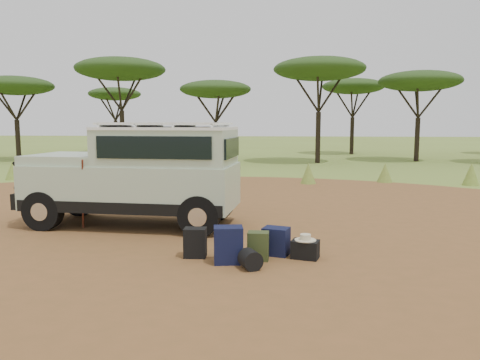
# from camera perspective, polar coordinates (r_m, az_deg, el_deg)

# --- Properties ---
(ground) EXTENTS (140.00, 140.00, 0.00)m
(ground) POSITION_cam_1_polar(r_m,az_deg,el_deg) (9.97, -6.81, -6.52)
(ground) COLOR olive
(ground) RESTS_ON ground
(dirt_clearing) EXTENTS (23.00, 23.00, 0.01)m
(dirt_clearing) POSITION_cam_1_polar(r_m,az_deg,el_deg) (9.97, -6.81, -6.50)
(dirt_clearing) COLOR brown
(dirt_clearing) RESTS_ON ground
(grass_fringe) EXTENTS (36.60, 1.60, 0.90)m
(grass_fringe) POSITION_cam_1_polar(r_m,az_deg,el_deg) (18.35, -0.75, 1.01)
(grass_fringe) COLOR olive
(grass_fringe) RESTS_ON ground
(acacia_treeline) EXTENTS (46.70, 13.20, 6.26)m
(acacia_treeline) POSITION_cam_1_polar(r_m,az_deg,el_deg) (29.42, 2.89, 11.99)
(acacia_treeline) COLOR black
(acacia_treeline) RESTS_ON ground
(safari_vehicle) EXTENTS (4.93, 2.24, 2.33)m
(safari_vehicle) POSITION_cam_1_polar(r_m,az_deg,el_deg) (10.76, -12.13, 0.45)
(safari_vehicle) COLOR #ABBEA2
(safari_vehicle) RESTS_ON ground
(walking_staff) EXTENTS (0.34, 0.59, 1.57)m
(walking_staff) POSITION_cam_1_polar(r_m,az_deg,el_deg) (10.56, -18.61, -1.74)
(walking_staff) COLOR maroon
(walking_staff) RESTS_ON ground
(backpack_black) EXTENTS (0.39, 0.30, 0.52)m
(backpack_black) POSITION_cam_1_polar(r_m,az_deg,el_deg) (8.19, -5.48, -7.63)
(backpack_black) COLOR black
(backpack_black) RESTS_ON ground
(backpack_navy) EXTENTS (0.52, 0.41, 0.62)m
(backpack_navy) POSITION_cam_1_polar(r_m,az_deg,el_deg) (7.81, -1.43, -7.94)
(backpack_navy) COLOR #111535
(backpack_navy) RESTS_ON ground
(backpack_olive) EXTENTS (0.36, 0.26, 0.49)m
(backpack_olive) POSITION_cam_1_polar(r_m,az_deg,el_deg) (8.00, 2.23, -8.06)
(backpack_olive) COLOR #36441F
(backpack_olive) RESTS_ON ground
(duffel_navy) EXTENTS (0.52, 0.44, 0.50)m
(duffel_navy) POSITION_cam_1_polar(r_m,az_deg,el_deg) (8.32, 4.41, -7.47)
(duffel_navy) COLOR #111535
(duffel_navy) RESTS_ON ground
(hard_case) EXTENTS (0.52, 0.42, 0.32)m
(hard_case) POSITION_cam_1_polar(r_m,az_deg,el_deg) (8.19, 7.95, -8.39)
(hard_case) COLOR black
(hard_case) RESTS_ON ground
(stuff_sack) EXTENTS (0.43, 0.43, 0.32)m
(stuff_sack) POSITION_cam_1_polar(r_m,az_deg,el_deg) (7.54, 1.27, -9.68)
(stuff_sack) COLOR black
(stuff_sack) RESTS_ON ground
(safari_hat) EXTENTS (0.37, 0.37, 0.11)m
(safari_hat) POSITION_cam_1_polar(r_m,az_deg,el_deg) (8.14, 7.98, -7.03)
(safari_hat) COLOR beige
(safari_hat) RESTS_ON hard_case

